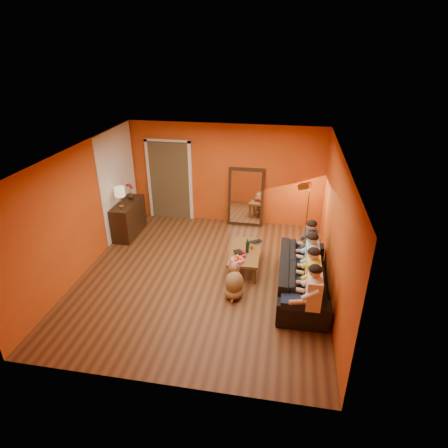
% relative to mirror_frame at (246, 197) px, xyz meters
% --- Properties ---
extents(room_shell, '(5.00, 5.50, 2.60)m').
position_rel_mirror_frame_xyz_m(room_shell, '(-0.55, -2.26, 0.54)').
color(room_shell, brown).
rests_on(room_shell, ground).
extents(white_accent, '(0.02, 1.90, 2.58)m').
position_rel_mirror_frame_xyz_m(white_accent, '(-3.04, -0.88, 0.54)').
color(white_accent, white).
rests_on(white_accent, wall_left).
extents(doorway_recess, '(1.06, 0.30, 2.10)m').
position_rel_mirror_frame_xyz_m(doorway_recess, '(-2.05, 0.20, 0.29)').
color(doorway_recess, '#3F2D19').
rests_on(doorway_recess, floor).
extents(door_jamb_left, '(0.08, 0.06, 2.20)m').
position_rel_mirror_frame_xyz_m(door_jamb_left, '(-2.62, 0.08, 0.29)').
color(door_jamb_left, white).
rests_on(door_jamb_left, wall_back).
extents(door_jamb_right, '(0.08, 0.06, 2.20)m').
position_rel_mirror_frame_xyz_m(door_jamb_right, '(-1.48, 0.08, 0.29)').
color(door_jamb_right, white).
rests_on(door_jamb_right, wall_back).
extents(door_header, '(1.22, 0.06, 0.08)m').
position_rel_mirror_frame_xyz_m(door_header, '(-2.05, 0.08, 1.36)').
color(door_header, white).
rests_on(door_header, wall_back).
extents(mirror_frame, '(0.92, 0.27, 1.51)m').
position_rel_mirror_frame_xyz_m(mirror_frame, '(0.00, 0.00, 0.00)').
color(mirror_frame, black).
rests_on(mirror_frame, floor).
extents(mirror_glass, '(0.78, 0.21, 1.35)m').
position_rel_mirror_frame_xyz_m(mirror_glass, '(0.00, -0.04, 0.00)').
color(mirror_glass, white).
rests_on(mirror_glass, mirror_frame).
extents(sideboard, '(0.44, 1.18, 0.85)m').
position_rel_mirror_frame_xyz_m(sideboard, '(-2.79, -1.08, -0.34)').
color(sideboard, black).
rests_on(sideboard, floor).
extents(table_lamp, '(0.24, 0.24, 0.51)m').
position_rel_mirror_frame_xyz_m(table_lamp, '(-2.79, -1.38, 0.34)').
color(table_lamp, beige).
rests_on(table_lamp, sideboard).
extents(sofa, '(2.33, 0.91, 0.68)m').
position_rel_mirror_frame_xyz_m(sofa, '(1.45, -2.77, -0.42)').
color(sofa, black).
rests_on(sofa, floor).
extents(coffee_table, '(0.65, 1.24, 0.42)m').
position_rel_mirror_frame_xyz_m(coffee_table, '(0.26, -2.16, -0.55)').
color(coffee_table, brown).
rests_on(coffee_table, floor).
extents(floor_lamp, '(0.37, 0.34, 1.44)m').
position_rel_mirror_frame_xyz_m(floor_lamp, '(1.55, -0.61, -0.04)').
color(floor_lamp, '#BB8137').
rests_on(floor_lamp, floor).
extents(dog, '(0.47, 0.63, 0.66)m').
position_rel_mirror_frame_xyz_m(dog, '(0.17, -3.14, -0.43)').
color(dog, olive).
rests_on(dog, floor).
extents(person_far_left, '(0.70, 0.44, 1.22)m').
position_rel_mirror_frame_xyz_m(person_far_left, '(1.58, -3.77, -0.15)').
color(person_far_left, white).
rests_on(person_far_left, sofa).
extents(person_mid_left, '(0.70, 0.44, 1.22)m').
position_rel_mirror_frame_xyz_m(person_mid_left, '(1.58, -3.22, -0.15)').
color(person_mid_left, '#DECE4A').
rests_on(person_mid_left, sofa).
extents(person_mid_right, '(0.70, 0.44, 1.22)m').
position_rel_mirror_frame_xyz_m(person_mid_right, '(1.58, -2.67, -0.15)').
color(person_mid_right, '#95C8E6').
rests_on(person_mid_right, sofa).
extents(person_far_right, '(0.70, 0.44, 1.22)m').
position_rel_mirror_frame_xyz_m(person_far_right, '(1.58, -2.12, -0.15)').
color(person_far_right, '#2E2E32').
rests_on(person_far_right, sofa).
extents(fruit_bowl, '(0.26, 0.26, 0.16)m').
position_rel_mirror_frame_xyz_m(fruit_bowl, '(0.16, -2.61, -0.26)').
color(fruit_bowl, '#E751AD').
rests_on(fruit_bowl, coffee_table).
extents(wine_bottle, '(0.07, 0.07, 0.31)m').
position_rel_mirror_frame_xyz_m(wine_bottle, '(0.31, -2.21, -0.18)').
color(wine_bottle, black).
rests_on(wine_bottle, coffee_table).
extents(tumbler, '(0.12, 0.12, 0.09)m').
position_rel_mirror_frame_xyz_m(tumbler, '(0.38, -2.04, -0.29)').
color(tumbler, '#B27F3F').
rests_on(tumbler, coffee_table).
extents(laptop, '(0.42, 0.38, 0.03)m').
position_rel_mirror_frame_xyz_m(laptop, '(0.44, -1.81, -0.33)').
color(laptop, black).
rests_on(laptop, coffee_table).
extents(book_lower, '(0.20, 0.26, 0.02)m').
position_rel_mirror_frame_xyz_m(book_lower, '(0.08, -2.36, -0.33)').
color(book_lower, black).
rests_on(book_lower, coffee_table).
extents(book_mid, '(0.25, 0.30, 0.02)m').
position_rel_mirror_frame_xyz_m(book_mid, '(0.09, -2.35, -0.31)').
color(book_mid, maroon).
rests_on(book_mid, book_lower).
extents(book_upper, '(0.25, 0.26, 0.02)m').
position_rel_mirror_frame_xyz_m(book_upper, '(0.08, -2.37, -0.29)').
color(book_upper, black).
rests_on(book_upper, book_mid).
extents(vase, '(0.17, 0.17, 0.18)m').
position_rel_mirror_frame_xyz_m(vase, '(-2.79, -0.83, 0.18)').
color(vase, black).
rests_on(vase, sideboard).
extents(flowers, '(0.17, 0.17, 0.42)m').
position_rel_mirror_frame_xyz_m(flowers, '(-2.79, -0.83, 0.42)').
color(flowers, maroon).
rests_on(flowers, vase).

